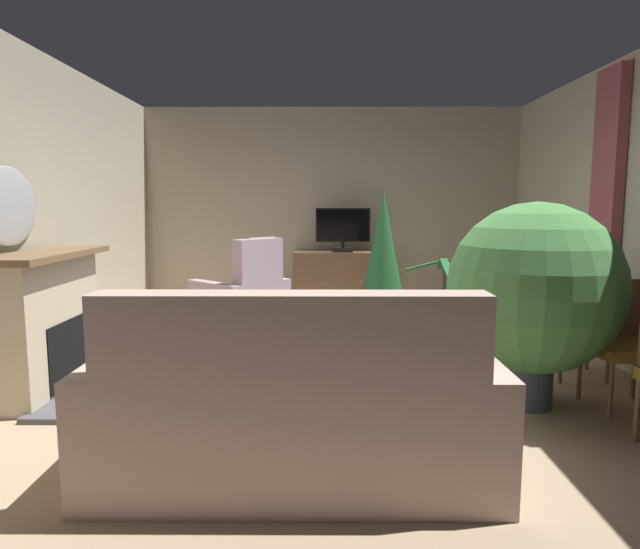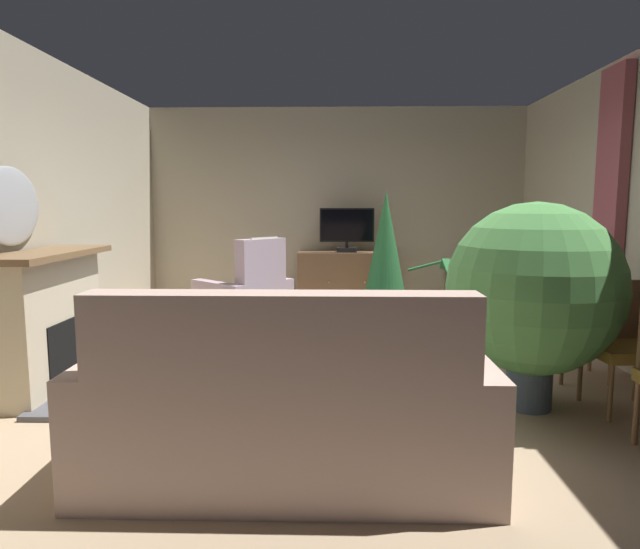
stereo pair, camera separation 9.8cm
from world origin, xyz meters
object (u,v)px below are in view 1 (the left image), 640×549
at_px(potted_plant_leafy_by_curtain, 441,330).
at_px(cat, 214,365).
at_px(coffee_table, 288,358).
at_px(side_chair_beside_plant, 621,339).
at_px(fireplace, 48,326).
at_px(television, 343,229).
at_px(wall_mirror_oval, 8,206).
at_px(potted_plant_tall_palm_by_window, 383,259).
at_px(tv_cabinet, 342,284).
at_px(potted_plant_small_fern_corner, 534,290).
at_px(armchair_beside_cabinet, 243,303).
at_px(side_chair_far_end, 574,317).
at_px(sofa_floral, 294,420).
at_px(tv_remote, 264,351).

height_order(potted_plant_leafy_by_curtain, cat, potted_plant_leafy_by_curtain).
relative_size(coffee_table, cat, 1.47).
bearing_deg(cat, side_chair_beside_plant, -11.76).
height_order(fireplace, television, television).
height_order(wall_mirror_oval, potted_plant_tall_palm_by_window, wall_mirror_oval).
height_order(side_chair_beside_plant, potted_plant_leafy_by_curtain, potted_plant_leafy_by_curtain).
xyz_separation_m(wall_mirror_oval, tv_cabinet, (2.71, 3.20, -1.07)).
xyz_separation_m(television, potted_plant_small_fern_corner, (1.27, -3.47, -0.29)).
xyz_separation_m(coffee_table, armchair_beside_cabinet, (-0.69, 2.50, -0.04)).
bearing_deg(side_chair_far_end, potted_plant_leafy_by_curtain, 136.01).
xyz_separation_m(tv_cabinet, sofa_floral, (-0.42, -4.68, -0.05)).
height_order(side_chair_far_end, cat, side_chair_far_end).
relative_size(fireplace, tv_cabinet, 1.06).
distance_m(tv_cabinet, tv_remote, 3.70).
bearing_deg(sofa_floral, side_chair_beside_plant, 26.61).
xyz_separation_m(fireplace, potted_plant_tall_palm_by_window, (2.86, 1.82, 0.35)).
height_order(television, coffee_table, television).
distance_m(fireplace, side_chair_beside_plant, 4.40).
relative_size(wall_mirror_oval, side_chair_beside_plant, 0.88).
height_order(wall_mirror_oval, potted_plant_small_fern_corner, wall_mirror_oval).
relative_size(television, potted_plant_tall_palm_by_window, 0.44).
bearing_deg(coffee_table, wall_mirror_oval, 170.06).
relative_size(fireplace, tv_remote, 8.26).
relative_size(wall_mirror_oval, potted_plant_tall_palm_by_window, 0.50).
relative_size(tv_remote, potted_plant_leafy_by_curtain, 0.18).
xyz_separation_m(television, side_chair_beside_plant, (1.93, -3.45, -0.66)).
xyz_separation_m(tv_remote, sofa_floral, (0.27, -1.05, -0.09)).
bearing_deg(armchair_beside_cabinet, television, 40.41).
xyz_separation_m(coffee_table, side_chair_far_end, (2.46, 0.86, 0.14)).
distance_m(tv_remote, side_chair_far_end, 2.78).
xyz_separation_m(fireplace, potted_plant_leafy_by_curtain, (3.44, 1.40, -0.35)).
bearing_deg(wall_mirror_oval, fireplace, 0.00).
xyz_separation_m(sofa_floral, potted_plant_tall_palm_by_window, (0.82, 3.31, 0.53)).
bearing_deg(potted_plant_tall_palm_by_window, tv_remote, -115.79).
bearing_deg(potted_plant_small_fern_corner, fireplace, 175.12).
height_order(television, side_chair_beside_plant, television).
xyz_separation_m(tv_cabinet, side_chair_beside_plant, (1.93, -3.50, 0.10)).
relative_size(potted_plant_tall_palm_by_window, potted_plant_small_fern_corner, 1.08).
xyz_separation_m(tv_cabinet, cat, (-1.22, -2.85, -0.30)).
distance_m(side_chair_beside_plant, potted_plant_small_fern_corner, 0.76).
distance_m(fireplace, side_chair_far_end, 4.43).
distance_m(coffee_table, side_chair_beside_plant, 2.46).
relative_size(sofa_floral, cat, 3.52).
relative_size(armchair_beside_cabinet, side_chair_beside_plant, 1.30).
bearing_deg(fireplace, side_chair_far_end, 6.15).
xyz_separation_m(wall_mirror_oval, tv_remote, (2.02, -0.43, -1.04)).
bearing_deg(tv_remote, potted_plant_leafy_by_curtain, 37.48).
distance_m(television, sofa_floral, 4.72).
bearing_deg(coffee_table, cat, 133.40).
bearing_deg(tv_remote, fireplace, 156.15).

